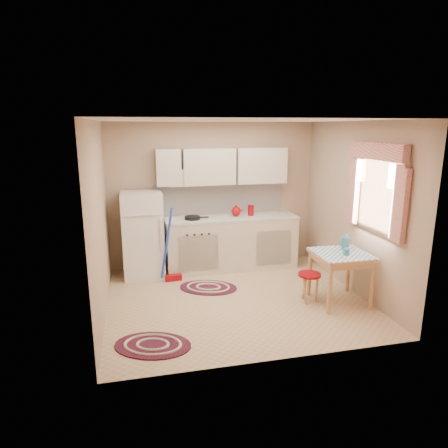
# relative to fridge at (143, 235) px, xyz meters

# --- Properties ---
(room_shell) EXTENTS (3.64, 3.60, 2.52)m
(room_shell) POSITION_rel_fridge_xyz_m (1.40, -1.01, 0.90)
(room_shell) COLOR tan
(room_shell) RESTS_ON ground
(fridge) EXTENTS (0.65, 0.60, 1.40)m
(fridge) POSITION_rel_fridge_xyz_m (0.00, 0.00, 0.00)
(fridge) COLOR white
(fridge) RESTS_ON ground
(broom) EXTENTS (0.29, 0.14, 1.20)m
(broom) POSITION_rel_fridge_xyz_m (0.45, -0.35, -0.10)
(broom) COLOR blue
(broom) RESTS_ON ground
(base_cabinets) EXTENTS (2.25, 0.60, 0.88)m
(base_cabinets) POSITION_rel_fridge_xyz_m (1.50, 0.05, -0.26)
(base_cabinets) COLOR beige
(base_cabinets) RESTS_ON ground
(countertop) EXTENTS (2.27, 0.62, 0.04)m
(countertop) POSITION_rel_fridge_xyz_m (1.50, 0.05, 0.20)
(countertop) COLOR beige
(countertop) RESTS_ON base_cabinets
(frying_pan) EXTENTS (0.29, 0.29, 0.05)m
(frying_pan) POSITION_rel_fridge_xyz_m (0.82, 0.00, 0.24)
(frying_pan) COLOR black
(frying_pan) RESTS_ON countertop
(red_kettle) EXTENTS (0.21, 0.19, 0.18)m
(red_kettle) POSITION_rel_fridge_xyz_m (1.58, 0.05, 0.31)
(red_kettle) COLOR #94050D
(red_kettle) RESTS_ON countertop
(red_canister) EXTENTS (0.13, 0.13, 0.16)m
(red_canister) POSITION_rel_fridge_xyz_m (1.85, 0.05, 0.30)
(red_canister) COLOR #94050D
(red_canister) RESTS_ON countertop
(table) EXTENTS (0.72, 0.72, 0.72)m
(table) POSITION_rel_fridge_xyz_m (2.64, -1.67, -0.34)
(table) COLOR tan
(table) RESTS_ON ground
(stool) EXTENTS (0.35, 0.35, 0.42)m
(stool) POSITION_rel_fridge_xyz_m (2.23, -1.56, -0.49)
(stool) COLOR #94050D
(stool) RESTS_ON ground
(coffee_pot) EXTENTS (0.13, 0.12, 0.26)m
(coffee_pot) POSITION_rel_fridge_xyz_m (2.76, -1.55, 0.15)
(coffee_pot) COLOR teal
(coffee_pot) RESTS_ON table
(mug) EXTENTS (0.11, 0.11, 0.10)m
(mug) POSITION_rel_fridge_xyz_m (2.65, -1.77, 0.07)
(mug) COLOR teal
(mug) RESTS_ON table
(rug_center) EXTENTS (1.04, 0.88, 0.02)m
(rug_center) POSITION_rel_fridge_xyz_m (0.93, -0.77, -0.69)
(rug_center) COLOR maroon
(rug_center) RESTS_ON ground
(rug_left) EXTENTS (1.03, 0.85, 0.02)m
(rug_left) POSITION_rel_fridge_xyz_m (0.01, -2.27, -0.69)
(rug_left) COLOR maroon
(rug_left) RESTS_ON ground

